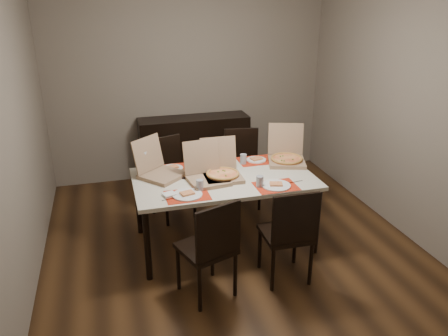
{
  "coord_description": "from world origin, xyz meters",
  "views": [
    {
      "loc": [
        -1.14,
        -3.87,
        2.48
      ],
      "look_at": [
        -0.06,
        0.02,
        0.85
      ],
      "focal_mm": 35.0,
      "sensor_mm": 36.0,
      "label": 1
    }
  ],
  "objects_px": {
    "chair_far_left": "(170,174)",
    "sideboard": "(194,149)",
    "dining_table": "(224,183)",
    "chair_near_right": "(289,232)",
    "chair_near_left": "(211,246)",
    "chair_far_right": "(242,164)",
    "dip_bowl": "(231,168)",
    "pizza_box_center": "(222,172)",
    "soda_bottle": "(143,162)"
  },
  "relations": [
    {
      "from": "chair_near_left",
      "to": "dip_bowl",
      "type": "bearing_deg",
      "value": 65.27
    },
    {
      "from": "dining_table",
      "to": "sideboard",
      "type": "bearing_deg",
      "value": 88.03
    },
    {
      "from": "sideboard",
      "to": "pizza_box_center",
      "type": "bearing_deg",
      "value": -92.67
    },
    {
      "from": "chair_near_right",
      "to": "chair_far_left",
      "type": "distance_m",
      "value": 1.8
    },
    {
      "from": "dining_table",
      "to": "chair_far_right",
      "type": "relative_size",
      "value": 1.94
    },
    {
      "from": "chair_near_left",
      "to": "pizza_box_center",
      "type": "xyz_separation_m",
      "value": [
        0.33,
        0.84,
        0.3
      ]
    },
    {
      "from": "sideboard",
      "to": "chair_far_left",
      "type": "bearing_deg",
      "value": -117.43
    },
    {
      "from": "chair_near_left",
      "to": "pizza_box_center",
      "type": "distance_m",
      "value": 0.95
    },
    {
      "from": "dining_table",
      "to": "dip_bowl",
      "type": "distance_m",
      "value": 0.24
    },
    {
      "from": "chair_far_right",
      "to": "pizza_box_center",
      "type": "distance_m",
      "value": 1.05
    },
    {
      "from": "chair_near_right",
      "to": "chair_far_left",
      "type": "height_order",
      "value": "same"
    },
    {
      "from": "chair_near_right",
      "to": "chair_near_left",
      "type": "bearing_deg",
      "value": -176.94
    },
    {
      "from": "chair_near_left",
      "to": "dining_table",
      "type": "bearing_deg",
      "value": 67.4
    },
    {
      "from": "chair_far_left",
      "to": "soda_bottle",
      "type": "distance_m",
      "value": 0.69
    },
    {
      "from": "soda_bottle",
      "to": "dip_bowl",
      "type": "bearing_deg",
      "value": -8.07
    },
    {
      "from": "chair_far_right",
      "to": "soda_bottle",
      "type": "distance_m",
      "value": 1.41
    },
    {
      "from": "dining_table",
      "to": "chair_near_right",
      "type": "bearing_deg",
      "value": -64.75
    },
    {
      "from": "dip_bowl",
      "to": "chair_far_left",
      "type": "bearing_deg",
      "value": 132.44
    },
    {
      "from": "sideboard",
      "to": "chair_near_left",
      "type": "xyz_separation_m",
      "value": [
        -0.41,
        -2.6,
        0.06
      ]
    },
    {
      "from": "dining_table",
      "to": "soda_bottle",
      "type": "height_order",
      "value": "soda_bottle"
    },
    {
      "from": "sideboard",
      "to": "pizza_box_center",
      "type": "relative_size",
      "value": 3.59
    },
    {
      "from": "chair_far_left",
      "to": "soda_bottle",
      "type": "height_order",
      "value": "soda_bottle"
    },
    {
      "from": "dining_table",
      "to": "chair_near_left",
      "type": "height_order",
      "value": "chair_near_left"
    },
    {
      "from": "chair_far_left",
      "to": "chair_far_right",
      "type": "bearing_deg",
      "value": 4.74
    },
    {
      "from": "pizza_box_center",
      "to": "chair_far_right",
      "type": "bearing_deg",
      "value": 60.43
    },
    {
      "from": "chair_near_right",
      "to": "soda_bottle",
      "type": "relative_size",
      "value": 3.24
    },
    {
      "from": "sideboard",
      "to": "chair_near_left",
      "type": "distance_m",
      "value": 2.63
    },
    {
      "from": "dining_table",
      "to": "chair_far_left",
      "type": "xyz_separation_m",
      "value": [
        -0.44,
        0.81,
        -0.17
      ]
    },
    {
      "from": "dining_table",
      "to": "chair_near_right",
      "type": "relative_size",
      "value": 1.94
    },
    {
      "from": "sideboard",
      "to": "chair_near_right",
      "type": "distance_m",
      "value": 2.58
    },
    {
      "from": "chair_far_left",
      "to": "dip_bowl",
      "type": "height_order",
      "value": "chair_far_left"
    },
    {
      "from": "chair_near_left",
      "to": "chair_far_right",
      "type": "bearing_deg",
      "value": 64.34
    },
    {
      "from": "pizza_box_center",
      "to": "sideboard",
      "type": "bearing_deg",
      "value": 87.33
    },
    {
      "from": "chair_far_left",
      "to": "soda_bottle",
      "type": "relative_size",
      "value": 3.24
    },
    {
      "from": "sideboard",
      "to": "dip_bowl",
      "type": "height_order",
      "value": "sideboard"
    },
    {
      "from": "chair_near_right",
      "to": "chair_far_right",
      "type": "relative_size",
      "value": 1.0
    },
    {
      "from": "dip_bowl",
      "to": "chair_near_left",
      "type": "bearing_deg",
      "value": -114.73
    },
    {
      "from": "chair_near_right",
      "to": "chair_far_left",
      "type": "bearing_deg",
      "value": 116.85
    },
    {
      "from": "chair_near_right",
      "to": "soda_bottle",
      "type": "bearing_deg",
      "value": 135.67
    },
    {
      "from": "sideboard",
      "to": "chair_near_left",
      "type": "relative_size",
      "value": 1.61
    },
    {
      "from": "sideboard",
      "to": "pizza_box_center",
      "type": "height_order",
      "value": "pizza_box_center"
    },
    {
      "from": "pizza_box_center",
      "to": "dining_table",
      "type": "bearing_deg",
      "value": -8.12
    },
    {
      "from": "chair_far_right",
      "to": "dip_bowl",
      "type": "relative_size",
      "value": 8.91
    },
    {
      "from": "chair_near_right",
      "to": "chair_far_right",
      "type": "height_order",
      "value": "same"
    },
    {
      "from": "chair_far_left",
      "to": "sideboard",
      "type": "bearing_deg",
      "value": 62.57
    },
    {
      "from": "chair_near_left",
      "to": "chair_far_left",
      "type": "relative_size",
      "value": 1.0
    },
    {
      "from": "chair_near_left",
      "to": "chair_far_right",
      "type": "xyz_separation_m",
      "value": [
        0.83,
        1.72,
        0.0
      ]
    },
    {
      "from": "dip_bowl",
      "to": "soda_bottle",
      "type": "xyz_separation_m",
      "value": [
        -0.89,
        0.13,
        0.11
      ]
    },
    {
      "from": "dip_bowl",
      "to": "sideboard",
      "type": "bearing_deg",
      "value": 92.37
    },
    {
      "from": "sideboard",
      "to": "soda_bottle",
      "type": "relative_size",
      "value": 5.23
    }
  ]
}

